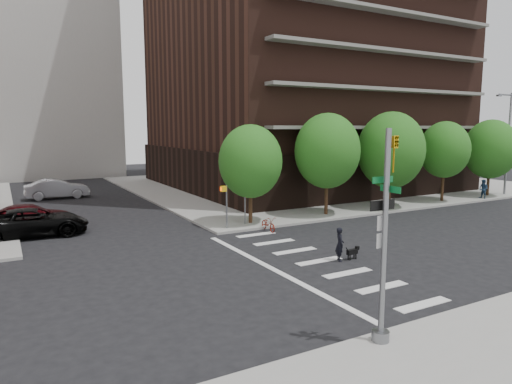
{
  "coord_description": "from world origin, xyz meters",
  "views": [
    {
      "loc": [
        -9.56,
        -16.45,
        6.18
      ],
      "look_at": [
        3.0,
        6.0,
        2.5
      ],
      "focal_mm": 32.0,
      "sensor_mm": 36.0,
      "label": 1
    }
  ],
  "objects_px": {
    "traffic_signal": "(384,254)",
    "pedestrian_far": "(483,189)",
    "dog_walker": "(340,244)",
    "parked_car_silver": "(57,189)",
    "scooter": "(268,224)",
    "parked_car_maroon": "(31,215)",
    "parked_car_black": "(34,222)"
  },
  "relations": [
    {
      "from": "traffic_signal",
      "to": "pedestrian_far",
      "type": "bearing_deg",
      "value": 29.6
    },
    {
      "from": "dog_walker",
      "to": "traffic_signal",
      "type": "bearing_deg",
      "value": 172.07
    },
    {
      "from": "parked_car_silver",
      "to": "scooter",
      "type": "distance_m",
      "value": 21.93
    },
    {
      "from": "pedestrian_far",
      "to": "scooter",
      "type": "bearing_deg",
      "value": -84.51
    },
    {
      "from": "scooter",
      "to": "pedestrian_far",
      "type": "relative_size",
      "value": 1.02
    },
    {
      "from": "traffic_signal",
      "to": "pedestrian_far",
      "type": "height_order",
      "value": "traffic_signal"
    },
    {
      "from": "traffic_signal",
      "to": "parked_car_silver",
      "type": "distance_m",
      "value": 34.12
    },
    {
      "from": "parked_car_maroon",
      "to": "dog_walker",
      "type": "xyz_separation_m",
      "value": [
        12.08,
        -15.22,
        0.09
      ]
    },
    {
      "from": "pedestrian_far",
      "to": "parked_car_silver",
      "type": "bearing_deg",
      "value": -117.89
    },
    {
      "from": "traffic_signal",
      "to": "parked_car_maroon",
      "type": "distance_m",
      "value": 23.7
    },
    {
      "from": "dog_walker",
      "to": "parked_car_maroon",
      "type": "bearing_deg",
      "value": 61.98
    },
    {
      "from": "traffic_signal",
      "to": "parked_car_silver",
      "type": "bearing_deg",
      "value": 98.49
    },
    {
      "from": "parked_car_maroon",
      "to": "parked_car_silver",
      "type": "bearing_deg",
      "value": -15.03
    },
    {
      "from": "parked_car_black",
      "to": "dog_walker",
      "type": "xyz_separation_m",
      "value": [
        12.08,
        -12.25,
        -0.02
      ]
    },
    {
      "from": "parked_car_maroon",
      "to": "scooter",
      "type": "distance_m",
      "value": 14.87
    },
    {
      "from": "pedestrian_far",
      "to": "traffic_signal",
      "type": "bearing_deg",
      "value": -57.54
    },
    {
      "from": "parked_car_maroon",
      "to": "dog_walker",
      "type": "height_order",
      "value": "dog_walker"
    },
    {
      "from": "parked_car_silver",
      "to": "dog_walker",
      "type": "bearing_deg",
      "value": -160.57
    },
    {
      "from": "traffic_signal",
      "to": "dog_walker",
      "type": "relative_size",
      "value": 3.79
    },
    {
      "from": "traffic_signal",
      "to": "parked_car_maroon",
      "type": "relative_size",
      "value": 1.24
    },
    {
      "from": "scooter",
      "to": "parked_car_silver",
      "type": "bearing_deg",
      "value": 120.07
    },
    {
      "from": "parked_car_black",
      "to": "parked_car_silver",
      "type": "xyz_separation_m",
      "value": [
        2.7,
        14.35,
        0.05
      ]
    },
    {
      "from": "parked_car_black",
      "to": "parked_car_maroon",
      "type": "relative_size",
      "value": 1.21
    },
    {
      "from": "parked_car_silver",
      "to": "pedestrian_far",
      "type": "height_order",
      "value": "pedestrian_far"
    },
    {
      "from": "parked_car_black",
      "to": "scooter",
      "type": "relative_size",
      "value": 3.52
    },
    {
      "from": "parked_car_black",
      "to": "scooter",
      "type": "bearing_deg",
      "value": -110.89
    },
    {
      "from": "scooter",
      "to": "dog_walker",
      "type": "xyz_separation_m",
      "value": [
        -0.25,
        -6.89,
        0.35
      ]
    },
    {
      "from": "traffic_signal",
      "to": "dog_walker",
      "type": "bearing_deg",
      "value": 58.53
    },
    {
      "from": "traffic_signal",
      "to": "dog_walker",
      "type": "height_order",
      "value": "traffic_signal"
    },
    {
      "from": "traffic_signal",
      "to": "parked_car_maroon",
      "type": "height_order",
      "value": "traffic_signal"
    },
    {
      "from": "parked_car_black",
      "to": "dog_walker",
      "type": "height_order",
      "value": "parked_car_black"
    },
    {
      "from": "parked_car_black",
      "to": "scooter",
      "type": "distance_m",
      "value": 13.44
    }
  ]
}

